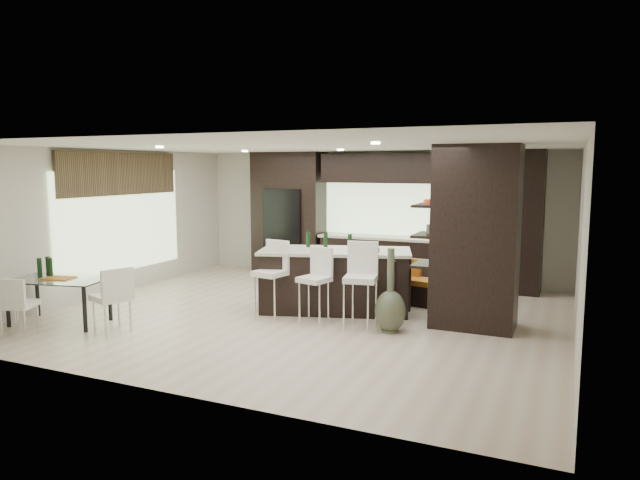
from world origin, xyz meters
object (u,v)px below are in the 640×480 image
at_px(kitchen_island, 335,280).
at_px(stool_right, 360,294).
at_px(floor_vase, 390,290).
at_px(stool_left, 270,287).
at_px(dining_table, 60,301).
at_px(chair_end, 112,302).
at_px(stool_mid, 314,293).
at_px(chair_near, 19,309).
at_px(bench, 402,289).

xyz_separation_m(kitchen_island, stool_right, (0.76, -0.86, 0.00)).
bearing_deg(floor_vase, stool_left, -179.53).
relative_size(stool_left, floor_vase, 0.81).
bearing_deg(dining_table, chair_end, -12.35).
height_order(stool_mid, chair_end, stool_mid).
relative_size(stool_right, chair_near, 1.32).
bearing_deg(dining_table, stool_right, 8.11).
relative_size(kitchen_island, stool_left, 2.50).
bearing_deg(kitchen_island, bench, 33.14).
height_order(floor_vase, dining_table, floor_vase).
height_order(stool_right, bench, stool_right).
xyz_separation_m(kitchen_island, dining_table, (-3.52, -2.45, -0.17)).
bearing_deg(stool_left, stool_right, 10.27).
xyz_separation_m(stool_left, chair_end, (-1.72, -1.60, -0.05)).
height_order(stool_mid, floor_vase, floor_vase).
bearing_deg(stool_left, chair_near, -129.49).
distance_m(kitchen_island, stool_right, 1.15).
distance_m(kitchen_island, chair_near, 4.72).
relative_size(stool_left, chair_end, 1.12).
bearing_deg(chair_end, chair_near, 145.09).
xyz_separation_m(stool_mid, chair_near, (-3.52, -2.31, -0.07)).
height_order(dining_table, chair_near, chair_near).
distance_m(kitchen_island, chair_end, 3.49).
xyz_separation_m(stool_right, bench, (0.09, 1.89, -0.29)).
relative_size(kitchen_island, chair_near, 3.14).
relative_size(stool_mid, dining_table, 0.65).
height_order(bench, floor_vase, floor_vase).
relative_size(kitchen_island, chair_end, 2.81).
xyz_separation_m(stool_left, stool_mid, (0.76, 0.01, -0.03)).
distance_m(stool_mid, stool_right, 0.76).
bearing_deg(chair_near, floor_vase, 4.67).
height_order(stool_mid, stool_right, stool_right).
bearing_deg(dining_table, kitchen_island, 22.55).
bearing_deg(stool_mid, chair_near, -132.61).
bearing_deg(chair_end, dining_table, 111.17).
bearing_deg(chair_near, dining_table, 68.54).
relative_size(bench, chair_end, 1.34).
bearing_deg(stool_left, dining_table, -139.16).
xyz_separation_m(stool_left, bench, (1.61, 1.88, -0.27)).
bearing_deg(stool_mid, stool_left, -165.03).
xyz_separation_m(stool_right, chair_near, (-4.27, -2.29, -0.12)).
relative_size(bench, floor_vase, 0.96).
relative_size(stool_mid, chair_end, 1.06).
height_order(stool_right, floor_vase, floor_vase).
bearing_deg(stool_mid, chair_end, -132.85).
xyz_separation_m(kitchen_island, chair_end, (-2.48, -2.45, -0.07)).
bearing_deg(stool_left, chair_end, -126.35).
height_order(chair_near, chair_end, chair_end).
bearing_deg(floor_vase, chair_end, -156.27).
height_order(bench, chair_end, chair_end).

